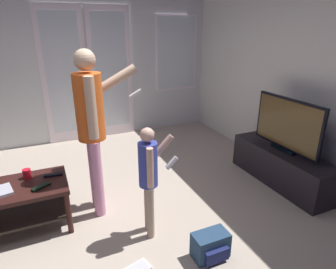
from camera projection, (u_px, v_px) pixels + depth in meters
name	position (u px, v px, depth m)	size (l,w,h in m)	color
ground_plane	(98.00, 230.00, 2.77)	(5.29, 5.19, 0.02)	#B7A695
wall_back_with_doors	(66.00, 63.00, 4.53)	(5.29, 0.09, 2.68)	silver
wall_right_plain	(315.00, 74.00, 3.30)	(0.06, 5.19, 2.65)	silver
coffee_table	(16.00, 199.00, 2.65)	(0.92, 0.56, 0.46)	black
tv_stand	(281.00, 167.00, 3.53)	(0.41, 1.37, 0.43)	black
flat_screen_tv	(287.00, 125.00, 3.34)	(0.08, 0.96, 0.64)	black
person_adult	(92.00, 120.00, 2.73)	(0.71, 0.45, 1.66)	pink
person_child	(149.00, 173.00, 2.51)	(0.40, 0.28, 1.06)	tan
backpack	(211.00, 246.00, 2.40)	(0.30, 0.21, 0.22)	navy
cup_near_edge	(27.00, 174.00, 2.75)	(0.08, 0.08, 0.09)	red
tv_remote_black	(53.00, 175.00, 2.80)	(0.17, 0.05, 0.02)	black
dvd_remote_slim	(41.00, 187.00, 2.59)	(0.17, 0.05, 0.02)	black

